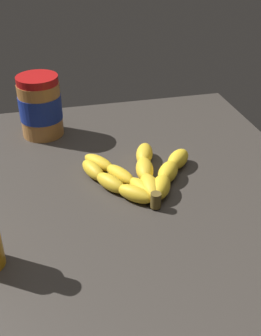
# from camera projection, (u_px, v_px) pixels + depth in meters

# --- Properties ---
(ground_plane) EXTENTS (0.90, 0.71, 0.03)m
(ground_plane) POSITION_uv_depth(u_px,v_px,m) (142.00, 202.00, 0.81)
(ground_plane) COLOR #38332D
(banana_bunch) EXTENTS (0.22, 0.25, 0.04)m
(banana_bunch) POSITION_uv_depth(u_px,v_px,m) (140.00, 174.00, 0.83)
(banana_bunch) COLOR yellow
(banana_bunch) RESTS_ON ground_plane
(peanut_butter_jar) EXTENTS (0.10, 0.10, 0.15)m
(peanut_butter_jar) POSITION_uv_depth(u_px,v_px,m) (40.00, 106.00, 0.98)
(peanut_butter_jar) COLOR #B27238
(peanut_butter_jar) RESTS_ON ground_plane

